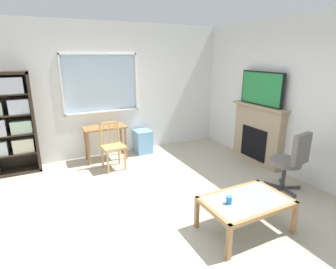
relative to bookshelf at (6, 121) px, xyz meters
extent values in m
cube|color=#B2A893|center=(1.96, -2.25, -1.01)|extent=(6.13, 5.99, 0.02)
cube|color=silver|center=(1.96, 0.24, -0.53)|extent=(5.13, 0.12, 0.95)
cube|color=silver|center=(1.96, 0.24, 1.46)|extent=(5.13, 0.12, 0.62)
cube|color=silver|center=(0.20, 0.24, 0.55)|extent=(1.61, 0.12, 1.21)
cube|color=silver|center=(3.52, 0.24, 0.55)|extent=(1.99, 0.12, 1.21)
cube|color=silver|center=(1.77, 0.25, 0.55)|extent=(1.53, 0.02, 1.21)
cube|color=white|center=(1.77, 0.18, -0.04)|extent=(1.59, 0.06, 0.03)
cube|color=white|center=(1.77, 0.18, 1.14)|extent=(1.59, 0.06, 0.03)
cube|color=white|center=(1.00, 0.18, 0.55)|extent=(0.03, 0.06, 1.21)
cube|color=white|center=(2.53, 0.18, 0.55)|extent=(0.03, 0.06, 1.21)
cube|color=silver|center=(4.58, -2.25, 0.39)|extent=(0.12, 5.19, 2.77)
cube|color=#2D2319|center=(0.44, -0.01, -0.07)|extent=(0.05, 0.38, 1.85)
cube|color=#2D2319|center=(0.01, -0.01, -0.97)|extent=(0.90, 0.38, 0.05)
cube|color=#2D2319|center=(0.01, 0.18, -0.07)|extent=(0.90, 0.02, 1.85)
cube|color=#2D2319|center=(0.01, -0.01, -0.61)|extent=(0.85, 0.36, 0.02)
cube|color=#2D2319|center=(0.01, -0.01, -0.25)|extent=(0.85, 0.36, 0.02)
cube|color=#2D2319|center=(0.01, -0.01, 0.11)|extent=(0.85, 0.36, 0.02)
cube|color=#2D2319|center=(0.01, -0.01, 0.47)|extent=(0.85, 0.36, 0.02)
cube|color=beige|center=(0.21, -0.02, -0.47)|extent=(0.35, 0.27, 0.26)
cube|color=#B7D6B2|center=(0.22, -0.02, -0.13)|extent=(0.35, 0.27, 0.23)
cube|color=silver|center=(0.23, -0.02, 0.25)|extent=(0.33, 0.30, 0.26)
cube|color=silver|center=(0.02, -0.02, 0.62)|extent=(0.66, 0.31, 0.28)
cube|color=olive|center=(1.71, -0.11, -0.30)|extent=(0.87, 0.43, 0.03)
cylinder|color=olive|center=(1.33, -0.27, -0.66)|extent=(0.04, 0.04, 0.68)
cylinder|color=olive|center=(2.10, -0.27, -0.66)|extent=(0.04, 0.04, 0.68)
cylinder|color=olive|center=(1.33, 0.06, -0.66)|extent=(0.04, 0.04, 0.68)
cylinder|color=olive|center=(2.10, 0.06, -0.66)|extent=(0.04, 0.04, 0.68)
cube|color=tan|center=(1.72, -0.66, -0.55)|extent=(0.45, 0.43, 0.04)
cylinder|color=tan|center=(1.56, -0.83, -0.78)|extent=(0.04, 0.04, 0.43)
cylinder|color=tan|center=(1.90, -0.80, -0.78)|extent=(0.04, 0.04, 0.43)
cylinder|color=tan|center=(1.54, -0.51, -0.78)|extent=(0.04, 0.04, 0.43)
cylinder|color=tan|center=(1.87, -0.48, -0.78)|extent=(0.04, 0.04, 0.43)
cylinder|color=tan|center=(1.54, -0.51, -0.32)|extent=(0.04, 0.04, 0.45)
cylinder|color=tan|center=(1.87, -0.48, -0.32)|extent=(0.04, 0.04, 0.45)
cube|color=tan|center=(1.71, -0.50, -0.13)|extent=(0.36, 0.06, 0.06)
cylinder|color=tan|center=(1.60, -0.51, -0.35)|extent=(0.02, 0.02, 0.35)
cylinder|color=tan|center=(1.71, -0.50, -0.35)|extent=(0.02, 0.02, 0.35)
cylinder|color=tan|center=(1.81, -0.49, -0.35)|extent=(0.02, 0.02, 0.35)
cube|color=#72ADDB|center=(2.55, -0.06, -0.74)|extent=(0.35, 0.40, 0.51)
cube|color=tan|center=(4.43, -1.62, -0.43)|extent=(0.18, 1.18, 1.14)
cube|color=black|center=(4.33, -1.62, -0.59)|extent=(0.03, 0.65, 0.63)
cube|color=tan|center=(4.41, -1.62, 0.16)|extent=(0.26, 1.28, 0.04)
cube|color=black|center=(4.41, -1.62, 0.50)|extent=(0.05, 1.03, 0.64)
cube|color=#237F3D|center=(4.38, -1.62, 0.50)|extent=(0.01, 0.98, 0.59)
cylinder|color=slate|center=(3.97, -2.71, -0.52)|extent=(0.48, 0.48, 0.09)
cube|color=slate|center=(4.00, -2.93, -0.24)|extent=(0.41, 0.15, 0.48)
cylinder|color=#38383D|center=(3.97, -2.71, -0.76)|extent=(0.06, 0.06, 0.42)
cube|color=#38383D|center=(3.83, -2.73, -0.97)|extent=(0.28, 0.08, 0.03)
cylinder|color=#38383D|center=(3.69, -2.76, -0.97)|extent=(0.05, 0.05, 0.05)
cube|color=#38383D|center=(3.95, -2.85, -0.97)|extent=(0.08, 0.28, 0.03)
cylinder|color=#38383D|center=(3.93, -2.99, -0.97)|extent=(0.05, 0.05, 0.05)
cube|color=#38383D|center=(4.09, -2.77, -0.97)|extent=(0.27, 0.16, 0.03)
cylinder|color=#38383D|center=(4.22, -2.83, -0.97)|extent=(0.05, 0.05, 0.05)
cube|color=#38383D|center=(4.07, -2.61, -0.97)|extent=(0.22, 0.23, 0.03)
cylinder|color=#38383D|center=(4.16, -2.51, -0.97)|extent=(0.05, 0.05, 0.05)
cube|color=#38383D|center=(3.90, -2.59, -0.97)|extent=(0.16, 0.26, 0.03)
cylinder|color=#38383D|center=(3.84, -2.46, -0.97)|extent=(0.05, 0.05, 0.05)
cube|color=#8C9E99|center=(2.66, -3.26, -0.58)|extent=(0.96, 0.59, 0.02)
cube|color=#A37547|center=(2.66, -3.58, -0.59)|extent=(1.06, 0.05, 0.05)
cube|color=#A37547|center=(2.66, -2.94, -0.59)|extent=(1.06, 0.05, 0.05)
cube|color=#A37547|center=(2.16, -3.26, -0.59)|extent=(0.05, 0.69, 0.05)
cube|color=#A37547|center=(3.16, -3.26, -0.59)|extent=(0.05, 0.69, 0.05)
cube|color=#A37547|center=(2.16, -3.58, -0.81)|extent=(0.05, 0.05, 0.38)
cube|color=#A37547|center=(3.16, -3.58, -0.81)|extent=(0.05, 0.05, 0.38)
cube|color=#A37547|center=(2.16, -2.94, -0.81)|extent=(0.05, 0.05, 0.38)
cube|color=#A37547|center=(3.16, -2.94, -0.81)|extent=(0.05, 0.05, 0.38)
cylinder|color=#337FD6|center=(2.41, -3.23, -0.52)|extent=(0.07, 0.07, 0.09)
camera|label=1|loc=(0.50, -5.44, 1.14)|focal=28.72mm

